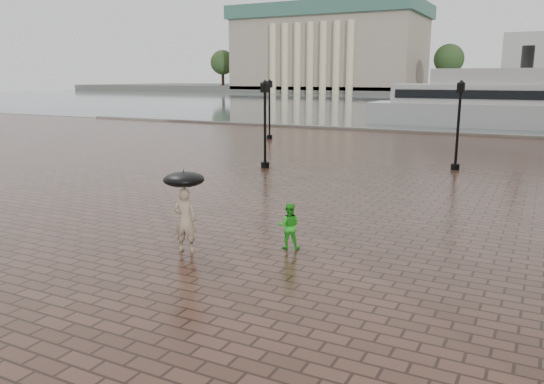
{
  "coord_description": "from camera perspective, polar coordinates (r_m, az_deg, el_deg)",
  "views": [
    {
      "loc": [
        6.97,
        -14.34,
        4.66
      ],
      "look_at": [
        0.08,
        -0.98,
        1.4
      ],
      "focal_mm": 35.0,
      "sensor_mm": 36.0,
      "label": 1
    }
  ],
  "objects": [
    {
      "name": "far_trees",
      "position": [
        152.57,
        25.35,
        12.88
      ],
      "size": [
        188.0,
        8.0,
        13.5
      ],
      "color": "#2D2119",
      "rests_on": "ground"
    },
    {
      "name": "umbrella",
      "position": [
        14.27,
        -9.46,
        1.34
      ],
      "size": [
        1.1,
        1.1,
        1.16
      ],
      "color": "black",
      "rests_on": "ground"
    },
    {
      "name": "museum",
      "position": [
        170.85,
        6.21,
        15.27
      ],
      "size": [
        57.0,
        32.5,
        26.0
      ],
      "color": "gray",
      "rests_on": "ground"
    },
    {
      "name": "ground",
      "position": [
        16.61,
        1.32,
        -4.06
      ],
      "size": [
        300.0,
        300.0,
        0.0
      ],
      "primitive_type": "plane",
      "color": "#39231A",
      "rests_on": "ground"
    },
    {
      "name": "child_pedestrian",
      "position": [
        14.66,
        1.83,
        -3.66
      ],
      "size": [
        0.76,
        0.68,
        1.29
      ],
      "primitive_type": "imported",
      "rotation": [
        0.0,
        0.0,
        3.5
      ],
      "color": "green",
      "rests_on": "ground"
    },
    {
      "name": "ferry_near",
      "position": [
        55.24,
        22.54,
        8.81
      ],
      "size": [
        22.88,
        5.72,
        7.49
      ],
      "rotation": [
        0.0,
        0.0,
        0.01
      ],
      "color": "#B7B7B7",
      "rests_on": "ground"
    },
    {
      "name": "quay_edge",
      "position": [
        47.09,
        18.75,
        5.91
      ],
      "size": [
        80.0,
        0.6,
        0.3
      ],
      "primitive_type": "cube",
      "color": "slate",
      "rests_on": "ground"
    },
    {
      "name": "harbour_water",
      "position": [
        106.67,
        23.81,
        8.7
      ],
      "size": [
        240.0,
        240.0,
        0.0
      ],
      "primitive_type": "plane",
      "color": "#414C4F",
      "rests_on": "ground"
    },
    {
      "name": "street_lamps",
      "position": [
        33.03,
        12.49,
        7.89
      ],
      "size": [
        21.44,
        14.44,
        4.4
      ],
      "color": "black",
      "rests_on": "ground"
    },
    {
      "name": "adult_pedestrian",
      "position": [
        14.52,
        -9.31,
        -2.99
      ],
      "size": [
        0.74,
        0.58,
        1.77
      ],
      "primitive_type": "imported",
      "rotation": [
        0.0,
        0.0,
        3.41
      ],
      "color": "gray",
      "rests_on": "ground"
    },
    {
      "name": "far_shore",
      "position": [
        174.52,
        25.4,
        9.87
      ],
      "size": [
        300.0,
        60.0,
        2.0
      ],
      "primitive_type": "cube",
      "color": "#4C4C47",
      "rests_on": "ground"
    }
  ]
}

